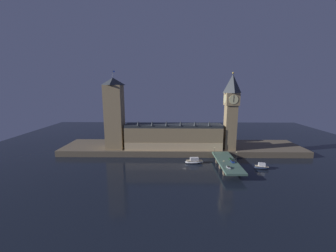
{
  "coord_description": "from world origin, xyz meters",
  "views": [
    {
      "loc": [
        -10.26,
        -149.47,
        58.72
      ],
      "look_at": [
        -12.87,
        20.0,
        27.07
      ],
      "focal_mm": 22.0,
      "sensor_mm": 36.0,
      "label": 1
    }
  ],
  "objects_px": {
    "car_southbound_lead": "(232,161)",
    "car_northbound_trail": "(228,167)",
    "clock_tower": "(231,110)",
    "boat_upstream": "(194,161)",
    "street_lamp_near": "(224,164)",
    "car_southbound_trail": "(230,159)",
    "street_lamp_mid": "(236,155)",
    "boat_downstream": "(262,167)",
    "street_lamp_far": "(215,150)",
    "victoria_tower": "(114,114)",
    "pedestrian_mid_walk": "(235,159)"
  },
  "relations": [
    {
      "from": "car_northbound_trail",
      "to": "street_lamp_near",
      "type": "height_order",
      "value": "street_lamp_near"
    },
    {
      "from": "car_southbound_trail",
      "to": "street_lamp_mid",
      "type": "bearing_deg",
      "value": -38.29
    },
    {
      "from": "clock_tower",
      "to": "boat_upstream",
      "type": "bearing_deg",
      "value": -146.84
    },
    {
      "from": "car_southbound_lead",
      "to": "street_lamp_near",
      "type": "relative_size",
      "value": 0.81
    },
    {
      "from": "clock_tower",
      "to": "car_southbound_trail",
      "type": "height_order",
      "value": "clock_tower"
    },
    {
      "from": "car_northbound_trail",
      "to": "street_lamp_mid",
      "type": "distance_m",
      "value": 17.07
    },
    {
      "from": "street_lamp_far",
      "to": "boat_downstream",
      "type": "relative_size",
      "value": 0.56
    },
    {
      "from": "pedestrian_mid_walk",
      "to": "car_southbound_lead",
      "type": "bearing_deg",
      "value": -128.6
    },
    {
      "from": "victoria_tower",
      "to": "car_northbound_trail",
      "type": "distance_m",
      "value": 104.69
    },
    {
      "from": "clock_tower",
      "to": "street_lamp_mid",
      "type": "height_order",
      "value": "clock_tower"
    },
    {
      "from": "pedestrian_mid_walk",
      "to": "boat_downstream",
      "type": "bearing_deg",
      "value": -7.18
    },
    {
      "from": "street_lamp_near",
      "to": "clock_tower",
      "type": "bearing_deg",
      "value": 70.73
    },
    {
      "from": "car_southbound_trail",
      "to": "pedestrian_mid_walk",
      "type": "height_order",
      "value": "pedestrian_mid_walk"
    },
    {
      "from": "street_lamp_mid",
      "to": "street_lamp_far",
      "type": "relative_size",
      "value": 1.18
    },
    {
      "from": "car_northbound_trail",
      "to": "boat_upstream",
      "type": "xyz_separation_m",
      "value": [
        -20.16,
        23.48,
        -4.49
      ]
    },
    {
      "from": "clock_tower",
      "to": "car_southbound_lead",
      "type": "height_order",
      "value": "clock_tower"
    },
    {
      "from": "street_lamp_far",
      "to": "pedestrian_mid_walk",
      "type": "bearing_deg",
      "value": -47.25
    },
    {
      "from": "clock_tower",
      "to": "car_southbound_trail",
      "type": "distance_m",
      "value": 44.8
    },
    {
      "from": "street_lamp_far",
      "to": "boat_downstream",
      "type": "height_order",
      "value": "street_lamp_far"
    },
    {
      "from": "car_southbound_lead",
      "to": "street_lamp_far",
      "type": "relative_size",
      "value": 0.79
    },
    {
      "from": "victoria_tower",
      "to": "street_lamp_far",
      "type": "relative_size",
      "value": 11.21
    },
    {
      "from": "car_southbound_trail",
      "to": "street_lamp_far",
      "type": "height_order",
      "value": "street_lamp_far"
    },
    {
      "from": "clock_tower",
      "to": "car_southbound_trail",
      "type": "relative_size",
      "value": 16.11
    },
    {
      "from": "street_lamp_mid",
      "to": "car_northbound_trail",
      "type": "bearing_deg",
      "value": -124.26
    },
    {
      "from": "street_lamp_mid",
      "to": "boat_downstream",
      "type": "relative_size",
      "value": 0.66
    },
    {
      "from": "victoria_tower",
      "to": "car_southbound_trail",
      "type": "relative_size",
      "value": 16.52
    },
    {
      "from": "car_northbound_trail",
      "to": "street_lamp_near",
      "type": "bearing_deg",
      "value": -163.98
    },
    {
      "from": "victoria_tower",
      "to": "clock_tower",
      "type": "bearing_deg",
      "value": -1.57
    },
    {
      "from": "pedestrian_mid_walk",
      "to": "street_lamp_mid",
      "type": "distance_m",
      "value": 3.84
    },
    {
      "from": "pedestrian_mid_walk",
      "to": "street_lamp_far",
      "type": "relative_size",
      "value": 0.28
    },
    {
      "from": "car_southbound_lead",
      "to": "street_lamp_far",
      "type": "height_order",
      "value": "street_lamp_far"
    },
    {
      "from": "car_southbound_lead",
      "to": "car_northbound_trail",
      "type": "bearing_deg",
      "value": -117.73
    },
    {
      "from": "street_lamp_far",
      "to": "boat_upstream",
      "type": "distance_m",
      "value": 19.09
    },
    {
      "from": "pedestrian_mid_walk",
      "to": "street_lamp_far",
      "type": "xyz_separation_m",
      "value": [
        -12.35,
        13.36,
        2.89
      ]
    },
    {
      "from": "pedestrian_mid_walk",
      "to": "boat_upstream",
      "type": "distance_m",
      "value": 30.67
    },
    {
      "from": "car_southbound_lead",
      "to": "street_lamp_near",
      "type": "xyz_separation_m",
      "value": [
        -9.36,
        -12.34,
        3.07
      ]
    },
    {
      "from": "car_southbound_trail",
      "to": "street_lamp_mid",
      "type": "distance_m",
      "value": 5.72
    },
    {
      "from": "car_northbound_trail",
      "to": "boat_downstream",
      "type": "bearing_deg",
      "value": 24.47
    },
    {
      "from": "victoria_tower",
      "to": "boat_upstream",
      "type": "bearing_deg",
      "value": -19.57
    },
    {
      "from": "clock_tower",
      "to": "boat_downstream",
      "type": "relative_size",
      "value": 6.09
    },
    {
      "from": "car_southbound_lead",
      "to": "boat_upstream",
      "type": "bearing_deg",
      "value": 155.14
    },
    {
      "from": "clock_tower",
      "to": "car_southbound_trail",
      "type": "xyz_separation_m",
      "value": [
        -6.68,
        -28.5,
        -33.91
      ]
    },
    {
      "from": "clock_tower",
      "to": "car_northbound_trail",
      "type": "bearing_deg",
      "value": -105.74
    },
    {
      "from": "victoria_tower",
      "to": "car_southbound_trail",
      "type": "height_order",
      "value": "victoria_tower"
    },
    {
      "from": "street_lamp_far",
      "to": "boat_upstream",
      "type": "bearing_deg",
      "value": -163.43
    },
    {
      "from": "car_southbound_trail",
      "to": "street_lamp_near",
      "type": "height_order",
      "value": "street_lamp_near"
    },
    {
      "from": "clock_tower",
      "to": "street_lamp_far",
      "type": "height_order",
      "value": "clock_tower"
    },
    {
      "from": "victoria_tower",
      "to": "boat_downstream",
      "type": "distance_m",
      "value": 126.14
    },
    {
      "from": "car_northbound_trail",
      "to": "street_lamp_far",
      "type": "bearing_deg",
      "value": 96.79
    },
    {
      "from": "street_lamp_mid",
      "to": "boat_downstream",
      "type": "bearing_deg",
      "value": -3.18
    }
  ]
}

